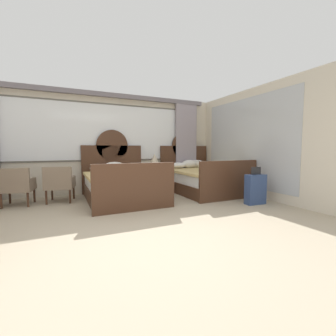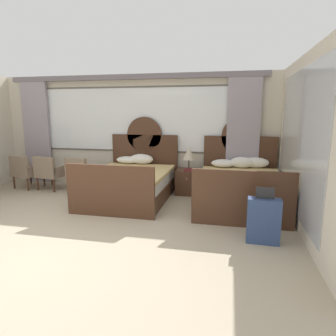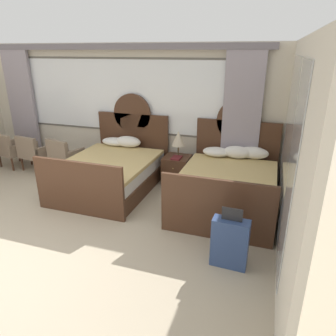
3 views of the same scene
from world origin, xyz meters
name	(u,v)px [view 2 (image 2 of 3)]	position (x,y,z in m)	size (l,w,h in m)	color
ground_plane	(44,254)	(0.00, 0.00, 0.00)	(24.00, 24.00, 0.00)	tan
wall_back_window	(133,128)	(0.00, 3.71, 1.43)	(6.77, 0.22, 2.70)	beige
wall_right_mirror	(305,144)	(3.42, 1.58, 1.35)	(0.08, 4.30, 2.70)	beige
bed_near_window	(131,182)	(0.30, 2.61, 0.36)	(1.61, 2.20, 1.71)	#472B1C
bed_near_mirror	(240,187)	(2.54, 2.62, 0.37)	(1.61, 2.20, 1.71)	#472B1C
nightstand_between_beds	(188,181)	(1.42, 3.26, 0.28)	(0.52, 0.54, 0.55)	#472B1C
table_lamp_on_nightstand	(189,153)	(1.42, 3.33, 0.91)	(0.27, 0.27, 0.51)	brown
book_on_nightstand	(189,170)	(1.44, 3.15, 0.57)	(0.18, 0.26, 0.03)	maroon
armchair_by_window_left	(81,173)	(-1.02, 2.91, 0.44)	(0.68, 0.68, 0.81)	#84705B
armchair_by_window_centre	(50,171)	(-1.82, 2.91, 0.44)	(0.65, 0.65, 0.81)	#84705B
armchair_by_window_right	(26,170)	(-2.47, 2.91, 0.44)	(0.69, 0.69, 0.81)	#84705B
suitcase_on_floor	(263,221)	(2.81, 0.95, 0.33)	(0.46, 0.21, 0.80)	navy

